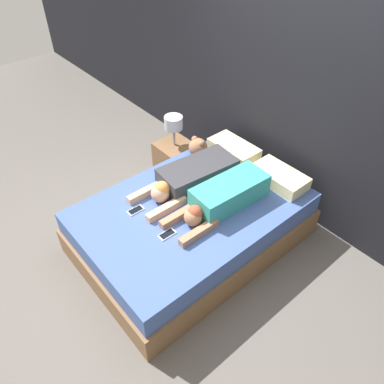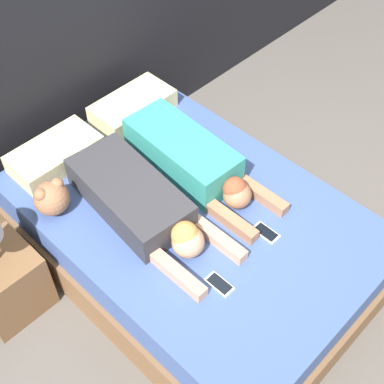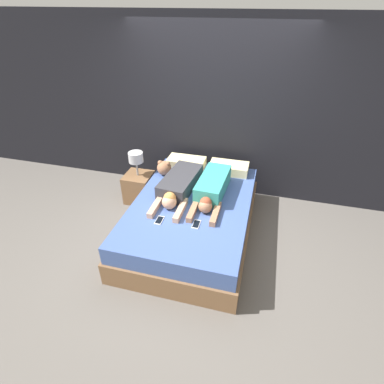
# 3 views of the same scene
# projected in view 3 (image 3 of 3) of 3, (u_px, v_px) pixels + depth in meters

# --- Properties ---
(ground_plane) EXTENTS (12.00, 12.00, 0.00)m
(ground_plane) POSITION_uv_depth(u_px,v_px,m) (192.00, 233.00, 4.11)
(ground_plane) COLOR #5B5651
(wall_back) EXTENTS (12.00, 0.06, 2.60)m
(wall_back) POSITION_uv_depth(u_px,v_px,m) (214.00, 112.00, 4.41)
(wall_back) COLOR black
(wall_back) RESTS_ON ground_plane
(bed) EXTENTS (1.52, 2.21, 0.53)m
(bed) POSITION_uv_depth(u_px,v_px,m) (192.00, 218.00, 3.97)
(bed) COLOR brown
(bed) RESTS_ON ground_plane
(pillow_head_left) EXTENTS (0.57, 0.31, 0.13)m
(pillow_head_left) POSITION_uv_depth(u_px,v_px,m) (186.00, 163.00, 4.58)
(pillow_head_left) COLOR beige
(pillow_head_left) RESTS_ON bed
(pillow_head_right) EXTENTS (0.57, 0.31, 0.13)m
(pillow_head_right) POSITION_uv_depth(u_px,v_px,m) (229.00, 168.00, 4.43)
(pillow_head_right) COLOR beige
(pillow_head_right) RESTS_ON bed
(person_left) EXTENTS (0.45, 1.16, 0.21)m
(person_left) POSITION_uv_depth(u_px,v_px,m) (179.00, 185.00, 3.97)
(person_left) COLOR #333338
(person_left) RESTS_ON bed
(person_right) EXTENTS (0.36, 1.11, 0.24)m
(person_right) POSITION_uv_depth(u_px,v_px,m) (212.00, 188.00, 3.89)
(person_right) COLOR teal
(person_right) RESTS_ON bed
(cell_phone_left) EXTENTS (0.08, 0.16, 0.01)m
(cell_phone_left) POSITION_uv_depth(u_px,v_px,m) (159.00, 220.00, 3.50)
(cell_phone_left) COLOR silver
(cell_phone_left) RESTS_ON bed
(cell_phone_right) EXTENTS (0.08, 0.16, 0.01)m
(cell_phone_right) POSITION_uv_depth(u_px,v_px,m) (196.00, 224.00, 3.44)
(cell_phone_right) COLOR silver
(cell_phone_right) RESTS_ON bed
(plush_toy) EXTENTS (0.21, 0.21, 0.22)m
(plush_toy) POSITION_uv_depth(u_px,v_px,m) (164.00, 168.00, 4.35)
(plush_toy) COLOR #996647
(plush_toy) RESTS_ON bed
(nightstand) EXTENTS (0.41, 0.41, 0.83)m
(nightstand) POSITION_uv_depth(u_px,v_px,m) (139.00, 185.00, 4.65)
(nightstand) COLOR brown
(nightstand) RESTS_ON ground_plane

